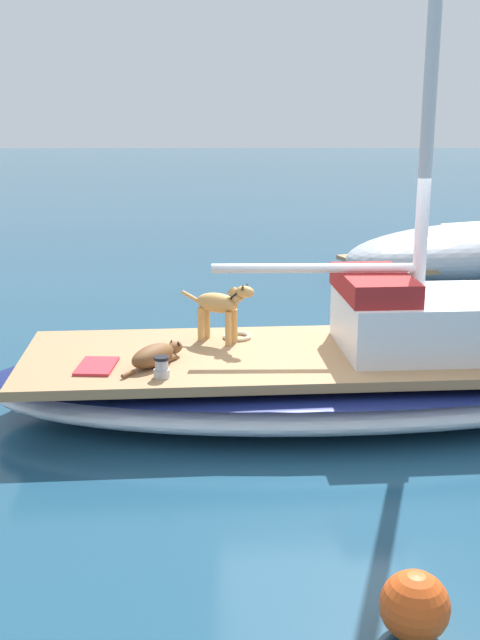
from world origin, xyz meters
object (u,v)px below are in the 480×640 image
object	(u,v)px
sailboat_main	(332,379)
coiled_rope	(237,336)
dog_tan	(221,305)
mooring_buoy	(415,606)
moored_boat_port_side	(479,250)
dog_brown	(155,355)
deck_towel	(97,366)
deck_winch	(162,368)

from	to	relation	value
sailboat_main	coiled_rope	world-z (taller)	coiled_rope
dog_tan	sailboat_main	bearing A→B (deg)	73.57
sailboat_main	dog_tan	bearing A→B (deg)	-106.43
sailboat_main	mooring_buoy	distance (m)	3.85
dog_tan	moored_boat_port_side	xyz separation A→B (m)	(-6.37, 4.90, -0.51)
dog_brown	deck_towel	size ratio (longest dim) A/B	1.51
moored_boat_port_side	dog_tan	bearing A→B (deg)	-37.57
coiled_rope	deck_winch	bearing A→B (deg)	-29.31
coiled_rope	moored_boat_port_side	bearing A→B (deg)	142.83
deck_towel	mooring_buoy	world-z (taller)	deck_towel
dog_brown	deck_winch	distance (m)	0.39
dog_tan	mooring_buoy	world-z (taller)	dog_tan
dog_brown	deck_towel	xyz separation A→B (m)	(0.07, -0.59, -0.09)
coiled_rope	dog_brown	bearing A→B (deg)	-41.44
dog_tan	deck_winch	xyz separation A→B (m)	(1.19, -0.57, -0.32)
sailboat_main	dog_brown	bearing A→B (deg)	-76.37
coiled_rope	moored_boat_port_side	distance (m)	7.81
dog_brown	deck_winch	world-z (taller)	dog_brown
dog_brown	moored_boat_port_side	bearing A→B (deg)	142.23
dog_tan	coiled_rope	xyz separation A→B (m)	(-0.14, 0.18, -0.40)
sailboat_main	dog_brown	world-z (taller)	dog_brown
moored_boat_port_side	sailboat_main	bearing A→B (deg)	-28.77
deck_winch	mooring_buoy	distance (m)	3.56
dog_tan	dog_brown	bearing A→B (deg)	-39.25
coiled_rope	mooring_buoy	bearing A→B (deg)	13.53
deck_winch	moored_boat_port_side	distance (m)	9.33
dog_tan	dog_brown	distance (m)	1.09
dog_tan	moored_boat_port_side	world-z (taller)	moored_boat_port_side
dog_tan	dog_brown	xyz separation A→B (m)	(0.81, -0.66, -0.32)
dog_tan	coiled_rope	size ratio (longest dim) A/B	2.61
dog_brown	deck_towel	distance (m)	0.60
deck_winch	deck_towel	distance (m)	0.75
deck_winch	coiled_rope	bearing A→B (deg)	150.69
sailboat_main	deck_towel	xyz separation A→B (m)	(0.52, -2.46, 0.34)
dog_brown	mooring_buoy	xyz separation A→B (m)	(3.40, 1.89, -0.55)
deck_towel	mooring_buoy	size ratio (longest dim) A/B	1.27
moored_boat_port_side	dog_brown	bearing A→B (deg)	-37.77
deck_winch	mooring_buoy	xyz separation A→B (m)	(3.02, 1.79, -0.54)
deck_winch	moored_boat_port_side	xyz separation A→B (m)	(-7.55, 5.47, -0.19)
sailboat_main	deck_towel	world-z (taller)	deck_towel
dog_tan	dog_brown	world-z (taller)	dog_tan
coiled_rope	deck_towel	distance (m)	1.76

